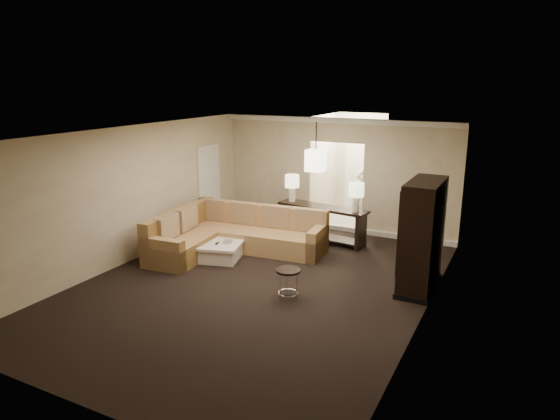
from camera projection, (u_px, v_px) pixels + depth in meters
The scene contains 19 objects.
ground at pixel (257, 285), 9.25m from camera, with size 8.00×8.00×0.00m, color black.
wall_back at pixel (336, 175), 12.34m from camera, with size 6.00×0.04×2.80m, color beige.
wall_front at pixel (75, 297), 5.45m from camera, with size 6.00×0.04×2.80m, color beige.
wall_left at pixel (129, 195), 10.21m from camera, with size 0.04×8.00×2.80m, color beige.
wall_right at pixel (427, 236), 7.57m from camera, with size 0.04×8.00×2.80m, color beige.
ceiling at pixel (255, 134), 8.53m from camera, with size 6.00×8.00×0.02m, color white.
crown_molding at pixel (337, 121), 11.95m from camera, with size 6.00×0.10×0.12m, color white.
baseboard at pixel (334, 227), 12.64m from camera, with size 6.00×0.10×0.12m, color white.
side_door at pixel (209, 186), 12.69m from camera, with size 0.05×0.90×2.10m, color white.
foyer at pixel (353, 170), 13.52m from camera, with size 1.44×2.02×2.80m.
sectional_sofa at pixel (231, 235), 10.97m from camera, with size 3.30×2.73×0.97m.
coffee_table at pixel (220, 251), 10.54m from camera, with size 1.09×1.09×0.37m.
console_table at pixel (322, 220), 11.63m from camera, with size 2.24×0.78×0.85m.
armoire at pixel (422, 238), 8.89m from camera, with size 0.60×1.39×2.00m.
drink_table at pixel (288, 278), 8.61m from camera, with size 0.43×0.43×0.53m.
table_lamp_left at pixel (292, 184), 11.90m from camera, with size 0.34×0.34×0.65m.
table_lamp_right at pixel (356, 193), 10.97m from camera, with size 0.34×0.34×0.65m.
pendant_light at pixel (316, 160), 11.07m from camera, with size 0.38×0.38×1.09m.
person at pixel (368, 184), 13.34m from camera, with size 0.70×0.47×1.95m, color beige.
Camera 1 is at (4.28, -7.45, 3.72)m, focal length 32.00 mm.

